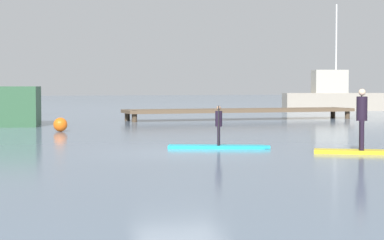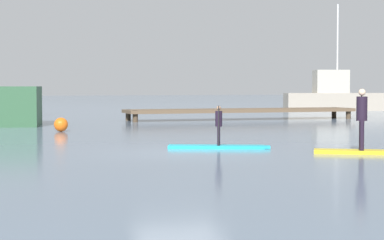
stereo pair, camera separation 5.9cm
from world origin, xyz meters
TOP-DOWN VIEW (x-y plane):
  - ground_plane at (0.00, 0.00)m, footprint 240.00×240.00m
  - paddleboard_near at (1.57, 0.99)m, footprint 3.05×1.56m
  - paddler_child_solo at (1.57, 0.98)m, footprint 0.27×0.39m
  - paddleboard_far at (5.09, -1.91)m, footprint 3.11×2.04m
  - paddler_adult at (4.82, -1.76)m, footprint 0.41×0.48m
  - fishing_boat_green_midground at (21.23, 29.21)m, footprint 7.86×3.68m
  - floating_dock at (9.09, 17.87)m, footprint 13.23×2.27m
  - mooring_buoy_mid at (-1.94, 10.45)m, footprint 0.58×0.58m

SIDE VIEW (x-z plane):
  - ground_plane at x=0.00m, z-range 0.00..0.00m
  - paddleboard_near at x=1.57m, z-range 0.00..0.10m
  - paddleboard_far at x=5.09m, z-range 0.00..0.10m
  - mooring_buoy_mid at x=-1.94m, z-range 0.00..0.58m
  - floating_dock at x=9.09m, z-range 0.21..0.81m
  - paddler_child_solo at x=1.57m, z-range 0.17..1.38m
  - paddler_adult at x=4.82m, z-range 0.23..1.95m
  - fishing_boat_green_midground at x=21.23m, z-range -2.96..5.16m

